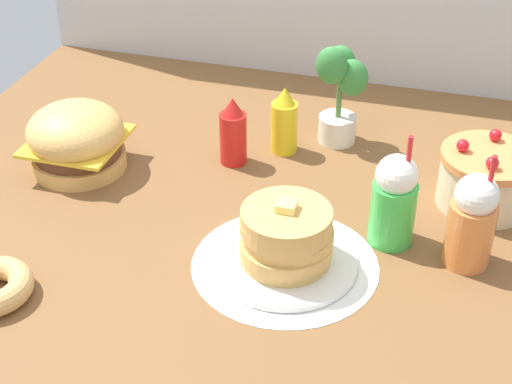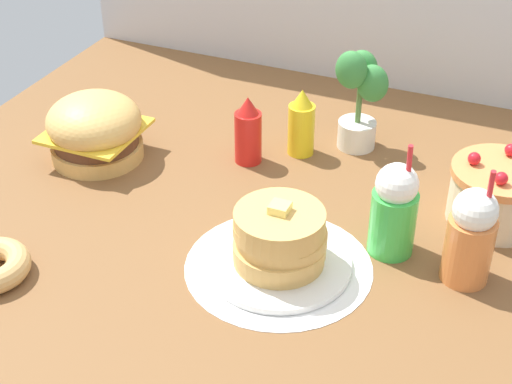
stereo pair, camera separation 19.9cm
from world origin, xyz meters
TOP-DOWN VIEW (x-y plane):
  - ground_plane at (0.00, 0.00)m, footprint 2.15×2.09m
  - doily_mat at (0.12, -0.06)m, footprint 0.47×0.47m
  - burger at (-0.58, 0.21)m, footprint 0.28×0.28m
  - pancake_stack at (0.12, -0.07)m, footprint 0.36×0.36m
  - layer_cake at (0.58, 0.35)m, footprint 0.27×0.27m
  - ketchup_bottle at (-0.15, 0.37)m, footprint 0.08×0.08m
  - mustard_bottle at (-0.02, 0.48)m, footprint 0.08×0.08m
  - cream_soda_cup at (0.36, 0.11)m, footprint 0.12×0.12m
  - orange_float_cup at (0.55, 0.08)m, footprint 0.12×0.12m
  - potted_plant at (0.12, 0.59)m, footprint 0.16×0.13m

SIDE VIEW (x-z plane):
  - ground_plane at x=0.00m, z-range -0.02..0.00m
  - doily_mat at x=0.12m, z-range 0.00..0.00m
  - pancake_stack at x=0.12m, z-range -0.02..0.17m
  - layer_cake at x=0.58m, z-range -0.01..0.18m
  - burger at x=-0.58m, z-range -0.01..0.20m
  - ketchup_bottle at x=-0.15m, z-range -0.01..0.21m
  - mustard_bottle at x=-0.02m, z-range -0.01..0.21m
  - cream_soda_cup at x=0.36m, z-range -0.03..0.29m
  - orange_float_cup at x=0.55m, z-range -0.03..0.29m
  - potted_plant at x=0.12m, z-range 0.01..0.34m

